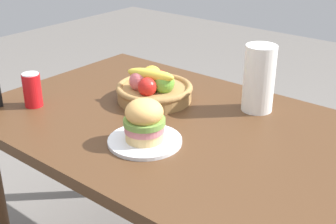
{
  "coord_description": "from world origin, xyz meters",
  "views": [
    {
      "loc": [
        0.85,
        -1.09,
        1.43
      ],
      "look_at": [
        0.0,
        -0.05,
        0.81
      ],
      "focal_mm": 48.42,
      "sensor_mm": 36.0,
      "label": 1
    }
  ],
  "objects_px": {
    "fruit_basket": "(154,88)",
    "paper_towel_roll": "(259,79)",
    "plate": "(145,141)",
    "sandwich": "(144,120)",
    "soda_can": "(32,90)"
  },
  "relations": [
    {
      "from": "soda_can",
      "to": "paper_towel_roll",
      "type": "distance_m",
      "value": 0.82
    },
    {
      "from": "paper_towel_roll",
      "to": "fruit_basket",
      "type": "bearing_deg",
      "value": -154.12
    },
    {
      "from": "paper_towel_roll",
      "to": "soda_can",
      "type": "bearing_deg",
      "value": -143.31
    },
    {
      "from": "sandwich",
      "to": "fruit_basket",
      "type": "bearing_deg",
      "value": 126.02
    },
    {
      "from": "soda_can",
      "to": "fruit_basket",
      "type": "distance_m",
      "value": 0.44
    },
    {
      "from": "paper_towel_roll",
      "to": "plate",
      "type": "bearing_deg",
      "value": -108.31
    },
    {
      "from": "sandwich",
      "to": "soda_can",
      "type": "relative_size",
      "value": 1.06
    },
    {
      "from": "sandwich",
      "to": "soda_can",
      "type": "distance_m",
      "value": 0.51
    },
    {
      "from": "sandwich",
      "to": "fruit_basket",
      "type": "relative_size",
      "value": 0.46
    },
    {
      "from": "plate",
      "to": "sandwich",
      "type": "bearing_deg",
      "value": 75.96
    },
    {
      "from": "fruit_basket",
      "to": "paper_towel_roll",
      "type": "distance_m",
      "value": 0.39
    },
    {
      "from": "plate",
      "to": "soda_can",
      "type": "height_order",
      "value": "soda_can"
    },
    {
      "from": "soda_can",
      "to": "paper_towel_roll",
      "type": "height_order",
      "value": "paper_towel_roll"
    },
    {
      "from": "fruit_basket",
      "to": "paper_towel_roll",
      "type": "height_order",
      "value": "paper_towel_roll"
    },
    {
      "from": "sandwich",
      "to": "paper_towel_roll",
      "type": "xyz_separation_m",
      "value": [
        0.15,
        0.44,
        0.04
      ]
    }
  ]
}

